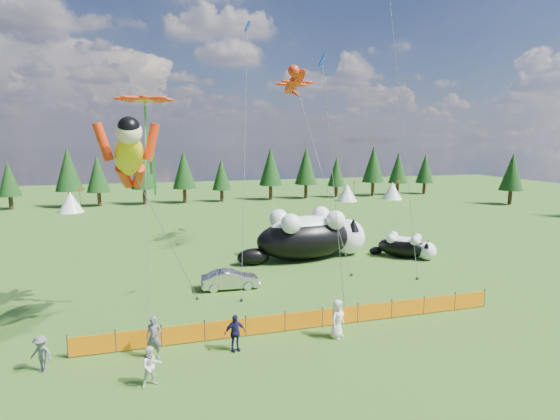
# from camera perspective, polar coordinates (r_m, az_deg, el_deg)

# --- Properties ---
(ground) EXTENTS (160.00, 160.00, 0.00)m
(ground) POSITION_cam_1_polar(r_m,az_deg,el_deg) (25.73, 0.89, -12.64)
(ground) COLOR #0F380A
(ground) RESTS_ON ground
(safety_fence) EXTENTS (22.06, 0.06, 1.10)m
(safety_fence) POSITION_cam_1_polar(r_m,az_deg,el_deg) (22.90, 3.13, -14.13)
(safety_fence) COLOR #262626
(safety_fence) RESTS_ON ground
(tree_line) EXTENTS (90.00, 4.00, 8.00)m
(tree_line) POSITION_cam_1_polar(r_m,az_deg,el_deg) (68.45, -10.08, 4.33)
(tree_line) COLOR black
(tree_line) RESTS_ON ground
(festival_tents) EXTENTS (50.00, 3.20, 2.80)m
(festival_tents) POSITION_cam_1_polar(r_m,az_deg,el_deg) (65.88, 0.01, 2.02)
(festival_tents) COLOR white
(festival_tents) RESTS_ON ground
(cat_large) EXTENTS (11.16, 4.90, 4.03)m
(cat_large) POSITION_cam_1_polar(r_m,az_deg,el_deg) (35.52, 4.08, -3.30)
(cat_large) COLOR black
(cat_large) RESTS_ON ground
(cat_small) EXTENTS (4.51, 4.16, 1.97)m
(cat_small) POSITION_cam_1_polar(r_m,az_deg,el_deg) (37.35, 16.12, -4.56)
(cat_small) COLOR black
(cat_small) RESTS_ON ground
(car) EXTENTS (3.77, 1.45, 1.23)m
(car) POSITION_cam_1_polar(r_m,az_deg,el_deg) (28.79, -6.52, -9.00)
(car) COLOR silver
(car) RESTS_ON ground
(spectator_a) EXTENTS (0.79, 0.62, 1.90)m
(spectator_a) POSITION_cam_1_polar(r_m,az_deg,el_deg) (20.77, -16.13, -15.68)
(spectator_a) COLOR #5A5A5F
(spectator_a) RESTS_ON ground
(spectator_b) EXTENTS (0.88, 0.64, 1.64)m
(spectator_b) POSITION_cam_1_polar(r_m,az_deg,el_deg) (18.75, -16.45, -18.99)
(spectator_b) COLOR silver
(spectator_b) RESTS_ON ground
(spectator_c) EXTENTS (1.09, 0.70, 1.73)m
(spectator_c) POSITION_cam_1_polar(r_m,az_deg,el_deg) (20.74, -5.92, -15.66)
(spectator_c) COLOR #17163C
(spectator_c) RESTS_ON ground
(spectator_d) EXTENTS (1.14, 0.96, 1.57)m
(spectator_d) POSITION_cam_1_polar(r_m,az_deg,el_deg) (21.45, -28.75, -16.15)
(spectator_d) COLOR #5A5A5F
(spectator_d) RESTS_ON ground
(spectator_e) EXTENTS (1.11, 1.06, 1.92)m
(spectator_e) POSITION_cam_1_polar(r_m,az_deg,el_deg) (22.00, 7.49, -13.91)
(spectator_e) COLOR silver
(spectator_e) RESTS_ON ground
(superhero_kite) EXTENTS (5.48, 6.45, 11.44)m
(superhero_kite) POSITION_cam_1_polar(r_m,az_deg,el_deg) (21.58, -19.11, 6.66)
(superhero_kite) COLOR #E5B40C
(superhero_kite) RESTS_ON ground
(gecko_kite) EXTENTS (3.49, 13.08, 17.42)m
(gecko_kite) POSITION_cam_1_polar(r_m,az_deg,el_deg) (39.27, 1.94, 16.37)
(gecko_kite) COLOR red
(gecko_kite) RESTS_ON ground
(flower_kite) EXTENTS (3.03, 4.99, 11.91)m
(flower_kite) POSITION_cam_1_polar(r_m,az_deg,el_deg) (23.44, -17.26, 13.25)
(flower_kite) COLOR red
(flower_kite) RESTS_ON ground
(diamond_kite_a) EXTENTS (1.71, 4.48, 17.41)m
(diamond_kite_a) POSITION_cam_1_polar(r_m,az_deg,el_deg) (29.44, -4.33, 20.74)
(diamond_kite_a) COLOR #0B37B2
(diamond_kite_a) RESTS_ON ground
(diamond_kite_b) EXTENTS (0.94, 5.35, 21.15)m
(diamond_kite_b) POSITION_cam_1_polar(r_m,az_deg,el_deg) (35.60, 14.27, 24.27)
(diamond_kite_b) COLOR #0E9AA8
(diamond_kite_b) RESTS_ON ground
(diamond_kite_c) EXTENTS (2.05, 0.89, 14.12)m
(diamond_kite_c) POSITION_cam_1_polar(r_m,az_deg,el_deg) (23.03, 5.75, 16.72)
(diamond_kite_c) COLOR #0B37B2
(diamond_kite_c) RESTS_ON ground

